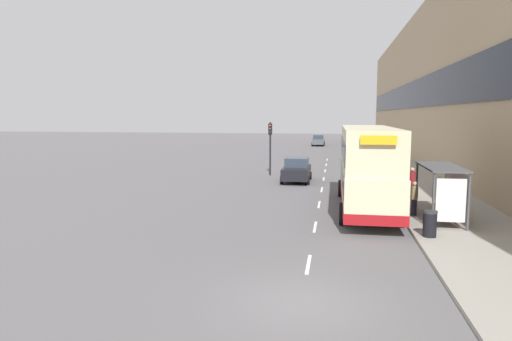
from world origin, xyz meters
The scene contains 21 objects.
ground_plane centered at (0.00, 0.00, 0.00)m, with size 220.00×220.00×0.00m, color #5B595B.
pavement centered at (6.50, 38.50, 0.07)m, with size 5.00×93.00×0.14m.
terrace_facade centered at (10.49, 38.50, 7.89)m, with size 3.10×93.00×15.78m.
lane_mark_0 centered at (0.00, 3.18, 0.01)m, with size 0.12×2.00×0.01m.
lane_mark_1 centered at (0.00, 8.34, 0.01)m, with size 0.12×2.00×0.01m.
lane_mark_2 centered at (0.00, 13.49, 0.01)m, with size 0.12×2.00×0.01m.
lane_mark_3 centered at (0.00, 18.64, 0.01)m, with size 0.12×2.00×0.01m.
lane_mark_4 centered at (0.00, 23.80, 0.01)m, with size 0.12×2.00×0.01m.
lane_mark_5 centered at (0.00, 28.95, 0.01)m, with size 0.12×2.00×0.01m.
lane_mark_6 centered at (0.00, 34.11, 0.01)m, with size 0.12×2.00×0.01m.
lane_mark_7 centered at (0.00, 39.26, 0.01)m, with size 0.12×2.00×0.01m.
bus_shelter centered at (5.77, 9.87, 1.88)m, with size 1.60×4.20×2.48m.
double_decker_bus_near centered at (2.47, 12.48, 2.29)m, with size 2.85×11.28×4.30m.
car_0 centered at (-1.81, 62.47, 0.86)m, with size 2.01×4.58×1.72m.
car_1 centered at (-1.96, 22.03, 0.88)m, with size 2.09×4.35×1.78m.
pedestrian_at_shelter centered at (4.59, 10.90, 0.97)m, with size 0.32×0.32×1.63m.
pedestrian_1 centered at (6.61, 10.12, 0.96)m, with size 0.32×0.32×1.60m.
pedestrian_2 centered at (7.19, 13.36, 0.94)m, with size 0.31×0.31×1.57m.
pedestrian_3 centered at (5.13, 15.00, 1.09)m, with size 0.37×0.37×1.85m.
litter_bin centered at (4.55, 6.96, 0.67)m, with size 0.55×0.55×1.05m.
traffic_light_far_kerb centered at (-4.40, 25.23, 2.94)m, with size 0.30×0.32×4.34m.
Camera 1 is at (0.77, -11.55, 4.93)m, focal length 32.00 mm.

